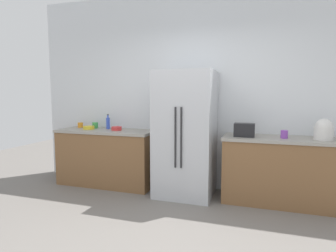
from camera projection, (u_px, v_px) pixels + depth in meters
The scene contains 13 objects.
ground_plane at pixel (158, 248), 2.80m from camera, with size 11.11×11.11×0.00m, color slate.
kitchen_back_panel at pixel (201, 91), 4.47m from camera, with size 5.55×0.10×3.04m, color silver.
counter_left at pixel (107, 157), 4.72m from camera, with size 1.59×0.61×0.90m.
counter_right at pixel (283, 171), 3.88m from camera, with size 1.60×0.61×0.90m.
refrigerator at pixel (185, 134), 4.18m from camera, with size 0.82×0.74×1.80m.
toaster at pixel (244, 130), 3.91m from camera, with size 0.27×0.16×0.18m, color black.
rice_cooker at pixel (324, 130), 3.66m from camera, with size 0.23×0.23×0.27m.
bottle_a at pixel (108, 123), 4.77m from camera, with size 0.06×0.06×0.24m.
cup_a at pixel (95, 125), 4.89m from camera, with size 0.09×0.09×0.10m, color green.
cup_b at pixel (284, 134), 3.78m from camera, with size 0.09×0.09×0.11m, color purple.
cup_c at pixel (80, 125), 4.97m from camera, with size 0.09×0.09×0.09m, color orange.
bowl_a at pixel (117, 128), 4.61m from camera, with size 0.16×0.16×0.06m, color red.
bowl_b at pixel (89, 128), 4.75m from camera, with size 0.18×0.18×0.05m, color yellow.
Camera 1 is at (0.93, -2.49, 1.49)m, focal length 30.99 mm.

